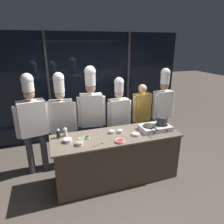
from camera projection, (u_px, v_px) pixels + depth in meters
ground_plane at (116, 177)px, 3.84m from camera, size 24.00×24.00×0.00m
window_wall_back at (91, 87)px, 5.16m from camera, size 4.85×0.09×2.70m
demo_counter at (116, 157)px, 3.69m from camera, size 2.28×0.76×0.90m
portable_stove at (155, 128)px, 3.73m from camera, size 0.56×0.37×0.10m
frying_pan at (149, 125)px, 3.66m from camera, size 0.24×0.42×0.05m
stock_pot at (162, 120)px, 3.72m from camera, size 0.22×0.19×0.14m
squeeze_bottle_soy at (58, 133)px, 3.41m from camera, size 0.07×0.07×0.18m
squeeze_bottle_clear at (65, 132)px, 3.48m from camera, size 0.07×0.07×0.17m
prep_bowl_scallions at (81, 139)px, 3.34m from camera, size 0.10×0.10×0.04m
prep_bowl_soy_glaze at (87, 137)px, 3.40m from camera, size 0.10×0.10×0.04m
prep_bowl_mushrooms at (79, 143)px, 3.18m from camera, size 0.12×0.12×0.06m
prep_bowl_rice at (68, 140)px, 3.28m from camera, size 0.15×0.15×0.06m
prep_bowl_garlic at (112, 132)px, 3.60m from camera, size 0.11×0.11×0.05m
prep_bowl_bell_pepper at (120, 141)px, 3.28m from camera, size 0.16×0.16×0.04m
prep_bowl_onion at (136, 134)px, 3.52m from camera, size 0.14×0.14×0.04m
prep_bowl_bean_sprouts at (120, 131)px, 3.61m from camera, size 0.10×0.10×0.06m
serving_spoon_slotted at (102, 143)px, 3.25m from camera, size 0.23×0.13×0.02m
chef_head at (33, 119)px, 3.67m from camera, size 0.62×0.33×1.96m
chef_sous at (62, 115)px, 3.90m from camera, size 0.58×0.26×1.94m
chef_line at (91, 109)px, 4.04m from camera, size 0.57×0.28×2.04m
chef_pastry at (119, 113)px, 4.24m from camera, size 0.54×0.24×1.79m
person_guest at (141, 112)px, 4.48m from camera, size 0.47×0.23×1.60m
chef_apprentice at (163, 104)px, 4.59m from camera, size 0.55×0.25×1.93m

